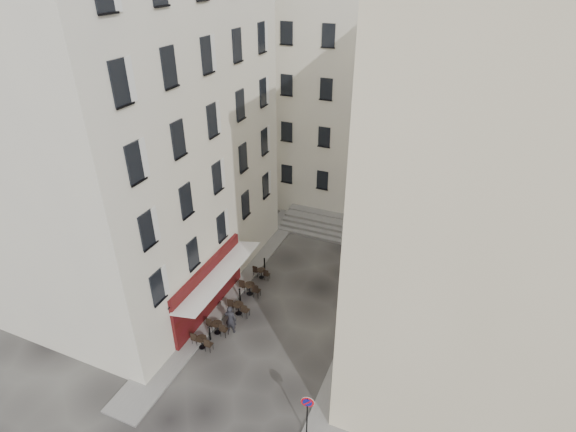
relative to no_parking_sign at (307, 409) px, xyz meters
The scene contains 18 objects.
ground 5.96m from the no_parking_sign, 130.88° to the left, with size 90.00×90.00×0.00m, color black.
sidewalk_left 11.81m from the no_parking_sign, 134.73° to the left, with size 2.00×22.00×0.12m, color slate.
sidewalk_right 7.54m from the no_parking_sign, 83.96° to the left, with size 2.00×18.00×0.12m, color slate.
building_left 18.14m from the no_parking_sign, 152.82° to the left, with size 12.20×16.20×20.60m.
building_right 12.80m from the no_parking_sign, 49.05° to the left, with size 12.20×14.20×18.60m.
building_back 24.95m from the no_parking_sign, 101.47° to the left, with size 18.20×10.20×18.60m.
cafe_storefront 9.64m from the no_parking_sign, 146.59° to the left, with size 1.74×7.30×3.50m.
stone_steps 17.34m from the no_parking_sign, 102.45° to the left, with size 9.00×3.15×0.80m.
bollard_near 7.82m from the no_parking_sign, 154.65° to the left, with size 0.12×0.12×0.98m.
bollard_mid 9.82m from the no_parking_sign, 135.71° to the left, with size 0.12×0.12×0.98m.
bollard_far 12.51m from the no_parking_sign, 124.10° to the left, with size 0.12×0.12×0.98m.
no_parking_sign is the anchor object (origin of this frame).
bistro_table_a 7.64m from the no_parking_sign, 159.47° to the left, with size 1.27×0.60×0.89m.
bistro_table_b 8.00m from the no_parking_sign, 150.24° to the left, with size 1.30×0.61×0.91m.
bistro_table_c 8.78m from the no_parking_sign, 138.41° to the left, with size 1.37×0.64×0.96m.
bistro_table_d 10.24m from the no_parking_sign, 131.32° to the left, with size 1.41×0.66×0.99m.
bistro_table_e 11.71m from the no_parking_sign, 125.70° to the left, with size 1.18×0.55×0.83m.
pedestrian 7.61m from the no_parking_sign, 145.14° to the left, with size 0.66×0.43×1.82m, color black.
Camera 1 is at (7.82, -16.09, 18.38)m, focal length 28.00 mm.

